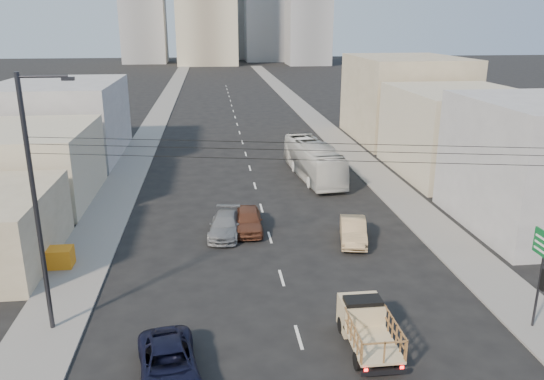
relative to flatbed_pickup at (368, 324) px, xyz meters
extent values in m
plane|color=black|center=(-2.92, -0.98, -1.09)|extent=(420.00, 420.00, 0.00)
cube|color=gray|center=(-14.67, 69.02, -1.03)|extent=(3.50, 180.00, 0.12)
cube|color=gray|center=(8.83, 69.02, -1.03)|extent=(3.50, 180.00, 0.12)
cube|color=silver|center=(-2.92, 1.02, -1.09)|extent=(0.15, 2.00, 0.01)
cube|color=silver|center=(-2.92, 7.02, -1.09)|extent=(0.15, 2.00, 0.01)
cube|color=silver|center=(-2.92, 13.02, -1.09)|extent=(0.15, 2.00, 0.01)
cube|color=silver|center=(-2.92, 19.02, -1.09)|extent=(0.15, 2.00, 0.01)
cube|color=silver|center=(-2.92, 25.02, -1.09)|extent=(0.15, 2.00, 0.01)
cube|color=silver|center=(-2.92, 31.02, -1.09)|extent=(0.15, 2.00, 0.01)
cube|color=silver|center=(-2.92, 37.02, -1.09)|extent=(0.15, 2.00, 0.01)
cube|color=silver|center=(-2.92, 43.02, -1.09)|extent=(0.15, 2.00, 0.01)
cube|color=silver|center=(-2.92, 49.02, -1.09)|extent=(0.15, 2.00, 0.01)
cube|color=silver|center=(-2.92, 55.02, -1.09)|extent=(0.15, 2.00, 0.01)
cube|color=silver|center=(-2.92, 61.02, -1.09)|extent=(0.15, 2.00, 0.01)
cube|color=silver|center=(-2.92, 67.02, -1.09)|extent=(0.15, 2.00, 0.01)
cube|color=silver|center=(-2.92, 73.02, -1.09)|extent=(0.15, 2.00, 0.01)
cube|color=silver|center=(-2.92, 79.02, -1.09)|extent=(0.15, 2.00, 0.01)
cube|color=silver|center=(-2.92, 85.02, -1.09)|extent=(0.15, 2.00, 0.01)
cube|color=silver|center=(-2.92, 91.02, -1.09)|extent=(0.15, 2.00, 0.01)
cube|color=silver|center=(-2.92, 97.02, -1.09)|extent=(0.15, 2.00, 0.01)
cube|color=silver|center=(-2.92, 103.02, -1.09)|extent=(0.15, 2.00, 0.01)
cube|color=tan|center=(0.00, -0.90, -0.39)|extent=(1.90, 3.00, 0.12)
cube|color=tan|center=(0.00, 1.10, -0.14)|extent=(1.90, 1.60, 1.50)
cube|color=black|center=(0.00, 0.85, 0.46)|extent=(1.70, 0.90, 0.70)
cube|color=#2D2D33|center=(0.00, -2.45, -0.69)|extent=(1.90, 0.12, 0.22)
cube|color=#FF0C0C|center=(-0.75, -2.45, -0.54)|extent=(0.15, 0.05, 0.12)
cube|color=#FF0C0C|center=(0.75, -2.45, -0.54)|extent=(0.15, 0.05, 0.12)
cylinder|color=black|center=(-0.85, 1.20, -0.71)|extent=(0.25, 0.76, 0.76)
cylinder|color=black|center=(0.85, 1.20, -0.71)|extent=(0.25, 0.76, 0.76)
cylinder|color=black|center=(-0.85, -1.60, -0.71)|extent=(0.25, 0.76, 0.76)
cylinder|color=black|center=(0.85, -1.60, -0.71)|extent=(0.25, 0.76, 0.76)
imported|color=black|center=(-8.67, -1.35, -0.39)|extent=(3.04, 5.33, 1.40)
imported|color=silver|center=(2.73, 27.01, 0.57)|extent=(3.91, 12.19, 3.34)
imported|color=brown|center=(-4.26, 14.39, -0.30)|extent=(2.03, 4.73, 1.59)
imported|color=tan|center=(2.48, 11.70, -0.33)|extent=(2.53, 4.87, 1.53)
imported|color=gray|center=(-5.89, 13.85, -0.38)|extent=(2.66, 5.16, 1.43)
cylinder|color=#2D2D33|center=(8.28, 0.52, 1.41)|extent=(0.12, 0.12, 5.00)
cube|color=white|center=(8.17, 0.52, 3.46)|extent=(0.02, 1.30, 0.10)
cube|color=white|center=(8.17, 0.52, 3.16)|extent=(0.02, 1.30, 0.10)
cube|color=white|center=(8.17, 0.52, 2.86)|extent=(0.02, 1.30, 0.10)
cylinder|color=#2D2D33|center=(-14.42, 3.02, 4.91)|extent=(0.22, 0.22, 12.00)
cylinder|color=#2D2D33|center=(-13.42, 3.02, 10.71)|extent=(2.00, 0.12, 0.12)
cube|color=#2D2D33|center=(-12.42, 3.02, 10.61)|extent=(0.50, 0.25, 0.15)
cylinder|color=black|center=(-2.92, 0.52, 8.21)|extent=(23.01, 5.02, 0.02)
cylinder|color=black|center=(-2.92, 0.52, 7.91)|extent=(23.01, 5.02, 0.02)
cylinder|color=black|center=(-2.92, 0.52, 7.51)|extent=(23.01, 5.02, 0.02)
cube|color=orange|center=(-15.92, 9.81, -0.78)|extent=(1.80, 1.20, 0.38)
cube|color=orange|center=(-15.92, 9.81, -0.40)|extent=(1.80, 1.20, 0.38)
cube|color=orange|center=(-15.92, 9.81, -0.02)|extent=(1.80, 1.20, 0.38)
cube|color=#97979A|center=(16.08, 13.02, 3.41)|extent=(10.00, 12.00, 9.00)
cube|color=#BAB096|center=(16.58, 27.02, 2.91)|extent=(11.00, 14.00, 8.00)
cube|color=tan|center=(17.08, 43.02, 3.91)|extent=(12.00, 16.00, 10.00)
cube|color=#BAB096|center=(-21.92, 23.02, 1.91)|extent=(11.00, 12.00, 6.00)
cube|color=#97979A|center=(-22.42, 38.02, 2.91)|extent=(12.00, 16.00, 8.00)
cube|color=gray|center=(15.08, 184.02, 18.91)|extent=(16.00, 16.00, 40.00)
cube|color=gray|center=(-28.92, 179.02, 15.91)|extent=(15.00, 15.00, 34.00)
cube|color=#97979A|center=(3.08, 199.02, 20.91)|extent=(18.00, 18.00, 44.00)
cube|color=gray|center=(27.08, 164.02, 12.91)|extent=(14.00, 14.00, 28.00)
camera|label=1|loc=(-6.61, -20.02, 12.83)|focal=35.00mm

